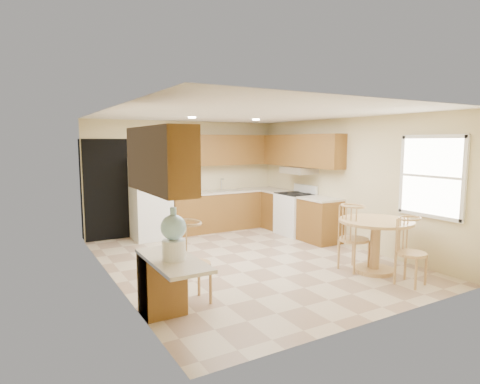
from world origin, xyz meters
TOP-DOWN VIEW (x-y plane):
  - floor at (0.00, 0.00)m, footprint 5.50×5.50m
  - ceiling at (0.00, 0.00)m, footprint 4.50×5.50m
  - wall_back at (0.00, 2.75)m, footprint 4.50×0.02m
  - wall_front at (0.00, -2.75)m, footprint 4.50×0.02m
  - wall_left at (-2.25, 0.00)m, footprint 0.02×5.50m
  - wall_right at (2.25, 0.00)m, footprint 0.02×5.50m
  - doorway at (-1.75, 2.73)m, footprint 0.90×0.02m
  - base_cab_back at (0.88, 2.45)m, footprint 2.75×0.60m
  - counter_back at (0.88, 2.45)m, footprint 2.75×0.63m
  - base_cab_right_a at (1.95, 1.85)m, footprint 0.60×0.59m
  - counter_right_a at (1.95, 1.85)m, footprint 0.63×0.59m
  - base_cab_right_b at (1.95, 0.40)m, footprint 0.60×0.80m
  - counter_right_b at (1.95, 0.40)m, footprint 0.63×0.80m
  - upper_cab_back at (0.88, 2.58)m, footprint 2.75×0.33m
  - upper_cab_right at (2.08, 1.21)m, footprint 0.33×2.42m
  - upper_cab_left at (-2.08, -1.60)m, footprint 0.33×1.40m
  - sink at (0.85, 2.45)m, footprint 0.78×0.44m
  - range_hood at (2.00, 1.18)m, footprint 0.50×0.76m
  - desk_pedestal at (-2.00, -1.32)m, footprint 0.48×0.42m
  - desk_top at (-2.00, -1.70)m, footprint 0.50×1.20m
  - window at (2.23, -1.85)m, footprint 0.06×1.12m
  - can_light_a at (-0.50, 1.20)m, footprint 0.14×0.14m
  - can_light_b at (0.90, 1.20)m, footprint 0.14×0.14m
  - refrigerator at (-0.95, 2.40)m, footprint 0.76×0.74m
  - stove at (1.92, 1.18)m, footprint 0.65×0.76m
  - dining_table at (1.40, -1.52)m, footprint 1.13×1.13m
  - chair_table_a at (1.20, -1.37)m, footprint 0.46×0.59m
  - chair_table_b at (1.40, -2.26)m, footprint 0.43×0.44m
  - chair_desk at (-1.55, -1.30)m, footprint 0.46×0.59m
  - water_crock at (-2.00, -1.75)m, footprint 0.28×0.28m

SIDE VIEW (x-z plane):
  - floor at x=0.00m, z-range 0.00..0.00m
  - desk_pedestal at x=-2.00m, z-range 0.00..0.72m
  - base_cab_back at x=0.88m, z-range 0.00..0.87m
  - base_cab_right_a at x=1.95m, z-range 0.00..0.87m
  - base_cab_right_b at x=1.95m, z-range 0.00..0.87m
  - stove at x=1.92m, z-range -0.08..1.01m
  - dining_table at x=1.40m, z-range 0.13..0.96m
  - chair_table_b at x=1.40m, z-range 0.11..1.07m
  - chair_desk at x=-1.55m, z-range 0.11..1.15m
  - chair_table_a at x=1.20m, z-range 0.11..1.16m
  - desk_top at x=-2.00m, z-range 0.73..0.77m
  - refrigerator at x=-0.95m, z-range 0.00..1.72m
  - counter_back at x=0.88m, z-range 0.87..0.91m
  - counter_right_a at x=1.95m, z-range 0.87..0.91m
  - counter_right_b at x=1.95m, z-range 0.87..0.91m
  - sink at x=0.85m, z-range 0.91..0.92m
  - water_crock at x=-2.00m, z-range 0.74..1.32m
  - doorway at x=-1.75m, z-range 0.00..2.10m
  - wall_back at x=0.00m, z-range 0.00..2.50m
  - wall_front at x=0.00m, z-range 0.00..2.50m
  - wall_left at x=-2.25m, z-range 0.00..2.50m
  - wall_right at x=2.25m, z-range 0.00..2.50m
  - range_hood at x=2.00m, z-range 1.35..1.49m
  - window at x=2.23m, z-range 0.85..2.15m
  - upper_cab_back at x=0.88m, z-range 1.50..2.20m
  - upper_cab_right at x=2.08m, z-range 1.50..2.20m
  - upper_cab_left at x=-2.08m, z-range 1.50..2.20m
  - can_light_a at x=-0.50m, z-range 2.48..2.49m
  - can_light_b at x=0.90m, z-range 2.48..2.49m
  - ceiling at x=0.00m, z-range 2.49..2.51m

